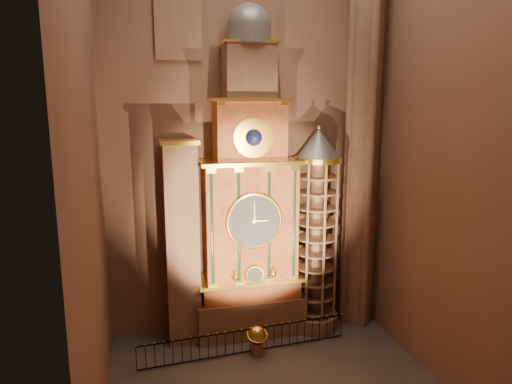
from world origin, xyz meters
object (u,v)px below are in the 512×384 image
object	(u,v)px
celestial_globe	(257,338)
iron_railing	(246,341)
portrait_tower	(182,243)
stair_turret	(316,233)
astronomical_clock	(250,209)

from	to	relation	value
celestial_globe	iron_railing	bearing A→B (deg)	157.08
portrait_tower	celestial_globe	world-z (taller)	portrait_tower
celestial_globe	stair_turret	bearing A→B (deg)	29.05
stair_turret	astronomical_clock	bearing A→B (deg)	175.70
stair_turret	celestial_globe	size ratio (longest dim) A/B	7.40
celestial_globe	iron_railing	xyz separation A→B (m)	(-0.51, 0.21, -0.22)
celestial_globe	iron_railing	size ratio (longest dim) A/B	0.14
astronomical_clock	portrait_tower	distance (m)	3.73
portrait_tower	celestial_globe	size ratio (longest dim) A/B	6.99
iron_railing	portrait_tower	bearing A→B (deg)	142.29
portrait_tower	iron_railing	size ratio (longest dim) A/B	1.00
astronomical_clock	portrait_tower	size ratio (longest dim) A/B	1.64
astronomical_clock	celestial_globe	distance (m)	6.25
portrait_tower	celestial_globe	distance (m)	5.84
astronomical_clock	iron_railing	distance (m)	6.41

